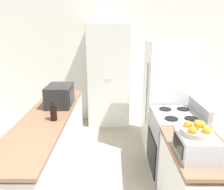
% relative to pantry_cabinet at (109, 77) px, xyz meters
% --- Properties ---
extents(wall_back, '(7.00, 0.06, 2.60)m').
position_rel_pantry_cabinet_xyz_m(wall_back, '(0.07, 0.28, 0.23)').
color(wall_back, white).
rests_on(wall_back, ground_plane).
extents(counter_left, '(0.60, 2.56, 0.92)m').
position_rel_pantry_cabinet_xyz_m(counter_left, '(-0.80, -1.83, -0.62)').
color(counter_left, silver).
rests_on(counter_left, ground_plane).
extents(counter_right, '(0.60, 0.96, 0.92)m').
position_rel_pantry_cabinet_xyz_m(counter_right, '(0.94, -2.63, -0.62)').
color(counter_right, silver).
rests_on(counter_right, ground_plane).
extents(pantry_cabinet, '(0.87, 0.49, 2.13)m').
position_rel_pantry_cabinet_xyz_m(pantry_cabinet, '(0.00, 0.00, 0.00)').
color(pantry_cabinet, silver).
rests_on(pantry_cabinet, ground_plane).
extents(stove, '(0.66, 0.74, 1.08)m').
position_rel_pantry_cabinet_xyz_m(stove, '(0.96, -1.76, -0.60)').
color(stove, '#9E9EA3').
rests_on(stove, ground_plane).
extents(refrigerator, '(0.73, 0.77, 1.85)m').
position_rel_pantry_cabinet_xyz_m(refrigerator, '(1.00, -0.97, -0.14)').
color(refrigerator, white).
rests_on(refrigerator, ground_plane).
extents(microwave, '(0.36, 0.48, 0.31)m').
position_rel_pantry_cabinet_xyz_m(microwave, '(-0.70, -1.43, 0.01)').
color(microwave, black).
rests_on(microwave, counter_left).
extents(wine_bottle, '(0.08, 0.08, 0.26)m').
position_rel_pantry_cabinet_xyz_m(wine_bottle, '(-0.66, -1.98, -0.05)').
color(wine_bottle, black).
rests_on(wine_bottle, counter_left).
extents(toaster_oven, '(0.32, 0.40, 0.21)m').
position_rel_pantry_cabinet_xyz_m(toaster_oven, '(0.83, -2.78, -0.04)').
color(toaster_oven, '#B2B2B7').
rests_on(toaster_oven, counter_right).
extents(fruit_bowl, '(0.26, 0.26, 0.14)m').
position_rel_pantry_cabinet_xyz_m(fruit_bowl, '(0.82, -2.79, 0.11)').
color(fruit_bowl, '#B2A893').
rests_on(fruit_bowl, toaster_oven).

